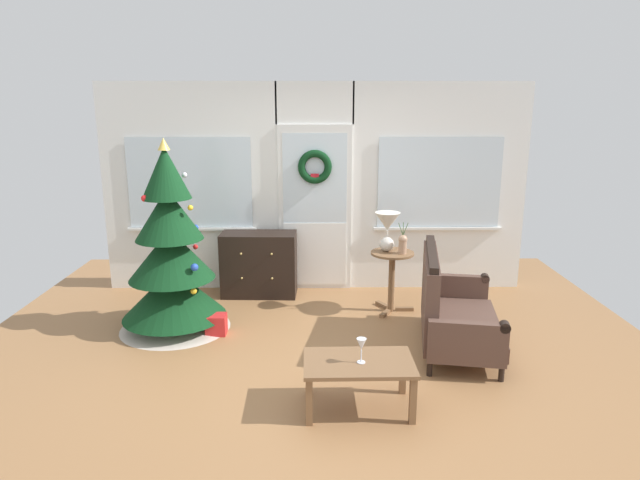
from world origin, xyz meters
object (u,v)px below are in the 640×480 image
settee_sofa (450,310)px  flower_vase (403,243)px  gift_box (216,324)px  side_table (392,269)px  coffee_table (359,368)px  table_lamp (387,226)px  christmas_tree (171,263)px  dresser_cabinet (259,264)px  wine_glass (361,345)px

settee_sofa → flower_vase: flower_vase is taller
gift_box → side_table: bearing=18.6°
coffee_table → table_lamp: bearing=77.5°
settee_sofa → coffee_table: size_ratio=1.78×
table_lamp → flower_vase: 0.25m
christmas_tree → gift_box: 0.78m
dresser_cabinet → side_table: dresser_cabinet is taller
coffee_table → gift_box: coffee_table is taller
table_lamp → flower_vase: table_lamp is taller
christmas_tree → side_table: bearing=11.2°
settee_sofa → gift_box: size_ratio=7.36×
coffee_table → gift_box: 1.98m
christmas_tree → settee_sofa: 2.82m
table_lamp → coffee_table: table_lamp is taller
coffee_table → side_table: bearing=75.6°
settee_sofa → flower_vase: bearing=110.7°
dresser_cabinet → christmas_tree: bearing=-127.4°
christmas_tree → wine_glass: 2.44m
coffee_table → dresser_cabinet: bearing=111.1°
settee_sofa → coffee_table: 1.48m
gift_box → flower_vase: bearing=16.1°
flower_vase → dresser_cabinet: bearing=159.1°
flower_vase → settee_sofa: bearing=-69.3°
wine_glass → table_lamp: bearing=78.0°
christmas_tree → wine_glass: (1.82, -1.62, -0.17)m
christmas_tree → coffee_table: christmas_tree is taller
christmas_tree → table_lamp: christmas_tree is taller
settee_sofa → side_table: 1.04m
table_lamp → wine_glass: (-0.45, -2.13, -0.44)m
christmas_tree → settee_sofa: christmas_tree is taller
wine_glass → gift_box: size_ratio=0.95×
side_table → flower_vase: (0.10, -0.06, 0.32)m
settee_sofa → table_lamp: 1.25m
side_table → flower_vase: 0.34m
gift_box → settee_sofa: bearing=-7.6°
table_lamp → flower_vase: (0.16, -0.10, -0.17)m
flower_vase → wine_glass: 2.13m
table_lamp → gift_box: table_lamp is taller
settee_sofa → coffee_table: settee_sofa is taller
side_table → gift_box: side_table is taller
side_table → coffee_table: side_table is taller
christmas_tree → settee_sofa: (2.76, -0.48, -0.34)m
gift_box → table_lamp: bearing=20.3°
christmas_tree → dresser_cabinet: size_ratio=2.16×
christmas_tree → wine_glass: bearing=-41.8°
coffee_table → wine_glass: wine_glass is taller
christmas_tree → gift_box: bearing=-20.0°
side_table → wine_glass: 2.15m
wine_glass → side_table: bearing=76.2°
side_table → flower_vase: size_ratio=1.98×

